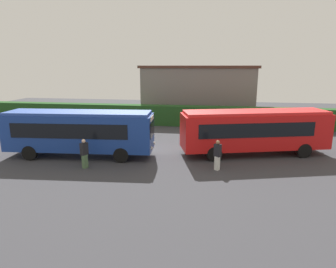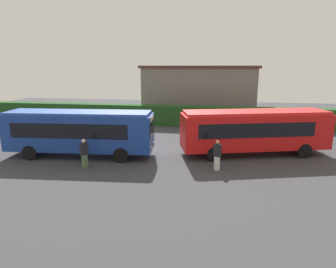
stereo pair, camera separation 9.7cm
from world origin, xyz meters
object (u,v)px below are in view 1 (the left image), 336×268
Objects in this scene: person_left at (84,153)px; bus_red at (255,130)px; person_right at (259,135)px; person_center at (217,154)px; bus_blue at (80,131)px.

bus_red is at bearing 44.28° from person_left.
person_right is (0.69, 2.32, -0.90)m from bus_red.
person_center is 6.78m from person_right.
person_center reaches higher than person_left.
bus_red is at bearing 6.71° from bus_blue.
bus_blue is at bearing 141.45° from person_left.
bus_blue reaches higher than bus_red.
person_center reaches higher than person_right.
person_center is 1.06× the size of person_right.
person_left is 13.26m from person_right.
bus_blue is 9.49m from person_center.
bus_blue reaches higher than person_right.
person_left is (1.29, -2.19, -0.86)m from bus_blue.
bus_blue is 5.59× the size of person_left.
person_left is at bearing -172.64° from bus_red.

